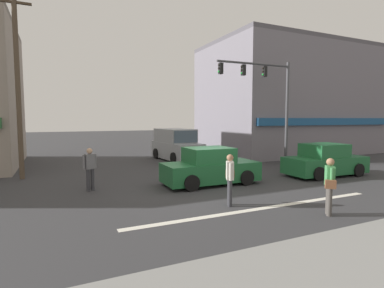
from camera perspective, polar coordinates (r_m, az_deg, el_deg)
ground_plane at (r=12.67m, az=3.44°, el=-7.94°), size 120.00×120.00×0.00m
lane_marking_stripe at (r=9.83m, az=13.35°, el=-11.81°), size 9.00×0.24×0.01m
building_right_corner at (r=26.69m, az=17.64°, el=7.96°), size 13.28×8.65×8.73m
utility_pole_near_left at (r=15.95m, az=-30.25°, el=9.71°), size 1.40×0.22×8.37m
traffic_light_mast at (r=18.54m, az=14.55°, el=9.32°), size 4.89×0.44×6.20m
sedan_crossing_center at (r=12.86m, az=3.50°, el=-4.52°), size 4.12×1.91×1.58m
sedan_crossing_leftbound at (r=16.13m, az=23.98°, el=-3.03°), size 4.16×1.99×1.58m
van_crossing_rightbound at (r=20.37m, az=-3.03°, el=-0.23°), size 2.31×4.73×2.11m
pedestrian_foreground_with_bag at (r=9.55m, az=24.73°, el=-6.77°), size 0.57×0.60×1.67m
pedestrian_mid_crossing at (r=9.73m, az=7.23°, el=-6.14°), size 0.51×0.65×1.67m
pedestrian_far_side at (r=12.29m, az=-18.86°, el=-4.09°), size 0.54×0.33×1.67m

